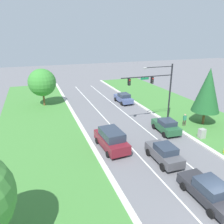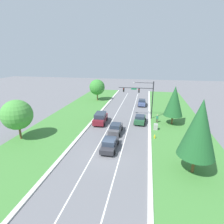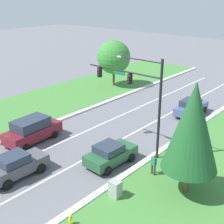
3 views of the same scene
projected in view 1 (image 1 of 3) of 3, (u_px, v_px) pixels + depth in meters
name	position (u px, v px, depth m)	size (l,w,h in m)	color
ground_plane	(219.00, 212.00, 14.72)	(160.00, 160.00, 0.00)	slate
lane_stripe_inner_left	(198.00, 220.00, 14.14)	(0.14, 81.00, 0.01)	white
traffic_signal_mast	(157.00, 85.00, 27.73)	(7.09, 0.41, 7.83)	black
charcoal_sedan	(208.00, 191.00, 15.54)	(2.10, 4.62, 1.68)	#28282D
slate_blue_sedan	(123.00, 98.00, 37.97)	(2.12, 4.54, 1.71)	#475684
burgundy_suv	(111.00, 139.00, 22.65)	(2.50, 5.16, 2.10)	maroon
graphite_sedan	(164.00, 153.00, 20.33)	(2.05, 4.35, 1.76)	#4C4C51
forest_sedan	(166.00, 126.00, 26.50)	(2.26, 4.22, 1.66)	#235633
utility_cabinet	(202.00, 134.00, 24.97)	(0.70, 0.60, 1.17)	#9E9E99
pedestrian	(185.00, 119.00, 28.24)	(0.42, 0.29, 1.69)	#42382D
oak_near_left_tree	(42.00, 83.00, 35.32)	(4.45, 4.45, 6.19)	brown
conifer_far_right_tree	(208.00, 90.00, 27.58)	(3.51, 3.51, 7.48)	brown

